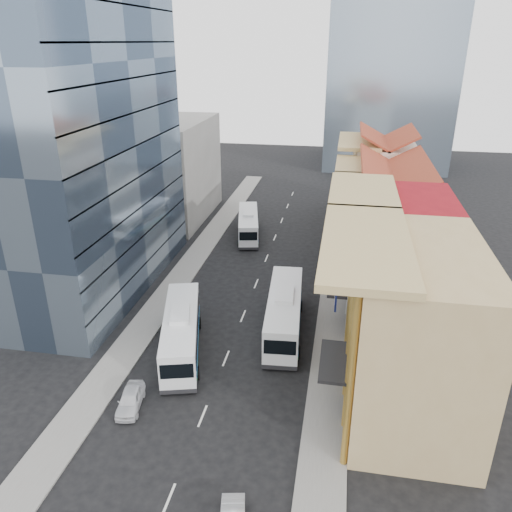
% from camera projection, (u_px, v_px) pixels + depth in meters
% --- Properties ---
extents(ground, '(200.00, 200.00, 0.00)m').
position_uv_depth(ground, '(199.00, 426.00, 33.93)').
color(ground, black).
rests_on(ground, ground).
extents(sidewalk_right, '(3.00, 90.00, 0.15)m').
position_uv_depth(sidewalk_right, '(336.00, 290.00, 52.38)').
color(sidewalk_right, slate).
rests_on(sidewalk_right, ground).
extents(sidewalk_left, '(3.00, 90.00, 0.15)m').
position_uv_depth(sidewalk_left, '(181.00, 277.00, 55.16)').
color(sidewalk_left, slate).
rests_on(sidewalk_left, ground).
extents(shophouse_tan, '(8.00, 14.00, 12.00)m').
position_uv_depth(shophouse_tan, '(414.00, 331.00, 33.77)').
color(shophouse_tan, tan).
rests_on(shophouse_tan, ground).
extents(shophouse_red, '(8.00, 10.00, 12.00)m').
position_uv_depth(shophouse_red, '(400.00, 261.00, 44.61)').
color(shophouse_red, maroon).
rests_on(shophouse_red, ground).
extents(shophouse_cream_near, '(8.00, 9.00, 10.00)m').
position_uv_depth(shophouse_cream_near, '(392.00, 234.00, 53.58)').
color(shophouse_cream_near, silver).
rests_on(shophouse_cream_near, ground).
extents(shophouse_cream_mid, '(8.00, 9.00, 10.00)m').
position_uv_depth(shophouse_cream_mid, '(387.00, 209.00, 61.71)').
color(shophouse_cream_mid, silver).
rests_on(shophouse_cream_mid, ground).
extents(shophouse_cream_far, '(8.00, 12.00, 11.00)m').
position_uv_depth(shophouse_cream_far, '(383.00, 183.00, 70.99)').
color(shophouse_cream_far, silver).
rests_on(shophouse_cream_far, ground).
extents(office_tower, '(12.00, 26.00, 30.00)m').
position_uv_depth(office_tower, '(77.00, 144.00, 47.93)').
color(office_tower, '#3E4E63').
rests_on(office_tower, ground).
extents(office_block_far, '(10.00, 18.00, 14.00)m').
position_uv_depth(office_block_far, '(172.00, 170.00, 71.71)').
color(office_block_far, gray).
rests_on(office_block_far, ground).
extents(bus_left_near, '(5.84, 12.27, 3.83)m').
position_uv_depth(bus_left_near, '(181.00, 331.00, 41.39)').
color(bus_left_near, white).
rests_on(bus_left_near, ground).
extents(bus_left_far, '(4.62, 11.16, 3.49)m').
position_uv_depth(bus_left_far, '(248.00, 224.00, 66.24)').
color(bus_left_far, silver).
rests_on(bus_left_far, ground).
extents(bus_right, '(3.80, 12.61, 3.99)m').
position_uv_depth(bus_right, '(284.00, 312.00, 44.22)').
color(bus_right, silver).
rests_on(bus_right, ground).
extents(sedan_left, '(2.21, 4.09, 1.32)m').
position_uv_depth(sedan_left, '(130.00, 399.00, 35.43)').
color(sedan_left, silver).
rests_on(sedan_left, ground).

